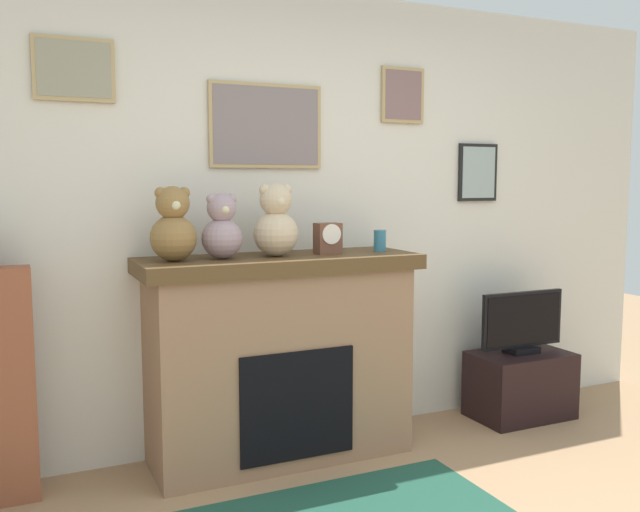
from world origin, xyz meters
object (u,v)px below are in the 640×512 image
object	(u,v)px
mantel_clock	(328,238)
teddy_bear_cream	(276,224)
fireplace	(280,356)
teddy_bear_tan	(222,229)
television	(522,323)
candle_jar	(380,241)
teddy_bear_brown	(173,228)
tv_stand	(520,385)

from	to	relation	value
mantel_clock	teddy_bear_cream	xyz separation A→B (m)	(-0.31, 0.00, 0.09)
fireplace	teddy_bear_tan	distance (m)	0.78
television	teddy_bear_cream	distance (m)	1.80
teddy_bear_cream	television	bearing A→B (deg)	-1.11
television	candle_jar	distance (m)	1.18
fireplace	teddy_bear_brown	world-z (taller)	teddy_bear_brown
fireplace	teddy_bear_tan	world-z (taller)	teddy_bear_tan
teddy_bear_brown	teddy_bear_tan	world-z (taller)	teddy_bear_brown
fireplace	candle_jar	xyz separation A→B (m)	(0.61, -0.02, 0.62)
television	candle_jar	xyz separation A→B (m)	(-1.03, 0.03, 0.57)
tv_stand	teddy_bear_tan	bearing A→B (deg)	179.10
tv_stand	candle_jar	distance (m)	1.42
candle_jar	teddy_bear_brown	bearing A→B (deg)	-179.98
teddy_bear_brown	teddy_bear_tan	distance (m)	0.25
teddy_bear_brown	mantel_clock	bearing A→B (deg)	-0.08
mantel_clock	teddy_bear_brown	xyz separation A→B (m)	(-0.85, 0.00, 0.08)
television	fireplace	bearing A→B (deg)	178.23
teddy_bear_tan	teddy_bear_brown	bearing A→B (deg)	-179.99
teddy_bear_cream	mantel_clock	bearing A→B (deg)	-0.21
tv_stand	teddy_bear_cream	bearing A→B (deg)	178.94
tv_stand	mantel_clock	xyz separation A→B (m)	(-1.36, 0.03, 1.00)
candle_jar	teddy_bear_cream	bearing A→B (deg)	-179.96
fireplace	teddy_bear_brown	bearing A→B (deg)	-178.18
tv_stand	mantel_clock	size ratio (longest dim) A/B	3.69
mantel_clock	teddy_bear_cream	distance (m)	0.32
candle_jar	mantel_clock	world-z (taller)	mantel_clock
tv_stand	candle_jar	world-z (taller)	candle_jar
teddy_bear_brown	television	bearing A→B (deg)	-0.84
teddy_bear_cream	fireplace	bearing A→B (deg)	35.56
mantel_clock	teddy_bear_tan	bearing A→B (deg)	179.89
candle_jar	teddy_bear_brown	world-z (taller)	teddy_bear_brown
teddy_bear_brown	teddy_bear_cream	xyz separation A→B (m)	(0.55, -0.00, 0.01)
television	teddy_bear_tan	distance (m)	2.07
fireplace	television	world-z (taller)	fireplace
fireplace	teddy_bear_cream	size ratio (longest dim) A/B	3.91
mantel_clock	candle_jar	bearing A→B (deg)	0.28
tv_stand	teddy_bear_cream	xyz separation A→B (m)	(-1.67, 0.03, 1.08)
teddy_bear_tan	television	bearing A→B (deg)	-0.95
candle_jar	teddy_bear_cream	world-z (taller)	teddy_bear_cream
fireplace	teddy_bear_brown	distance (m)	0.92
candle_jar	fireplace	bearing A→B (deg)	178.33
candle_jar	teddy_bear_brown	distance (m)	1.19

